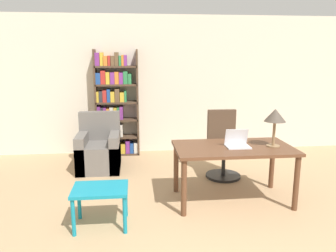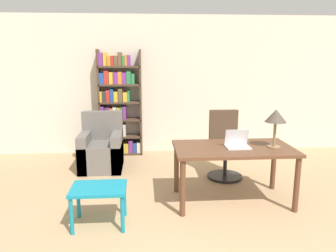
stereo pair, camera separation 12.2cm
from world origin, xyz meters
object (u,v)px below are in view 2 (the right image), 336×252
at_px(office_chair, 225,148).
at_px(bookshelf, 118,106).
at_px(side_table_blue, 99,193).
at_px(table_lamp, 276,117).
at_px(armchair, 102,150).
at_px(laptop, 237,143).
at_px(desk, 233,154).

height_order(office_chair, bookshelf, bookshelf).
relative_size(office_chair, bookshelf, 0.52).
distance_m(office_chair, side_table_blue, 2.31).
distance_m(table_lamp, bookshelf, 3.22).
height_order(table_lamp, side_table_blue, table_lamp).
bearing_deg(office_chair, bookshelf, 142.15).
distance_m(office_chair, armchair, 2.10).
xyz_separation_m(laptop, table_lamp, (0.47, -0.03, 0.34)).
xyz_separation_m(office_chair, bookshelf, (-1.78, 1.39, 0.50)).
bearing_deg(armchair, laptop, -37.80).
relative_size(desk, side_table_blue, 2.49).
bearing_deg(laptop, side_table_blue, -164.02).
bearing_deg(laptop, office_chair, 85.29).
relative_size(desk, bookshelf, 0.75).
distance_m(office_chair, bookshelf, 2.31).
bearing_deg(side_table_blue, laptop, 15.98).
distance_m(laptop, table_lamp, 0.59).
distance_m(table_lamp, side_table_blue, 2.37).
distance_m(laptop, side_table_blue, 1.84).
relative_size(laptop, office_chair, 0.28).
relative_size(desk, armchair, 1.60).
xyz_separation_m(laptop, office_chair, (0.08, 0.95, -0.33)).
height_order(laptop, bookshelf, bookshelf).
height_order(laptop, side_table_blue, laptop).
relative_size(table_lamp, bookshelf, 0.24).
height_order(desk, office_chair, office_chair).
xyz_separation_m(side_table_blue, armchair, (-0.21, 2.00, -0.07)).
bearing_deg(bookshelf, side_table_blue, -90.45).
xyz_separation_m(armchair, bookshelf, (0.24, 0.83, 0.65)).
bearing_deg(office_chair, desk, -97.42).
relative_size(desk, office_chair, 1.44).
xyz_separation_m(laptop, bookshelf, (-1.70, 2.34, 0.17)).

